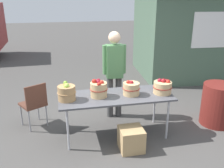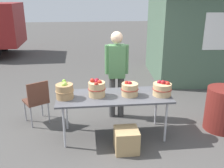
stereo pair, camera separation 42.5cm
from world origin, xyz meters
name	(u,v)px [view 2 (the right image)]	position (x,y,z in m)	size (l,w,h in m)	color
ground_plane	(114,135)	(0.00, 0.00, 0.00)	(40.00, 40.00, 0.00)	#474442
market_table	(114,98)	(0.00, 0.00, 0.71)	(1.90, 0.76, 0.75)	#4C4C51
apple_basket_green_0	(65,90)	(-0.81, -0.02, 0.88)	(0.30, 0.30, 0.30)	#A87F51
apple_basket_red_0	(97,88)	(-0.28, 0.01, 0.89)	(0.30, 0.30, 0.30)	tan
apple_basket_red_1	(130,89)	(0.26, -0.02, 0.87)	(0.29, 0.29, 0.26)	tan
apple_basket_red_2	(162,89)	(0.81, -0.06, 0.86)	(0.33, 0.33, 0.26)	tan
vendor_adult	(117,68)	(0.14, 0.73, 1.01)	(0.45, 0.24, 1.72)	#3F3F3F
food_kiosk	(206,30)	(3.05, 3.18, 1.38)	(3.70, 3.15, 2.74)	#47604C
folding_chair	(37,99)	(-1.39, 0.58, 0.51)	(0.55, 0.55, 0.86)	brown
trash_barrel	(223,109)	(1.99, 0.01, 0.40)	(0.62, 0.62, 0.79)	maroon
produce_crate	(126,140)	(0.14, -0.49, 0.19)	(0.37, 0.37, 0.37)	tan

